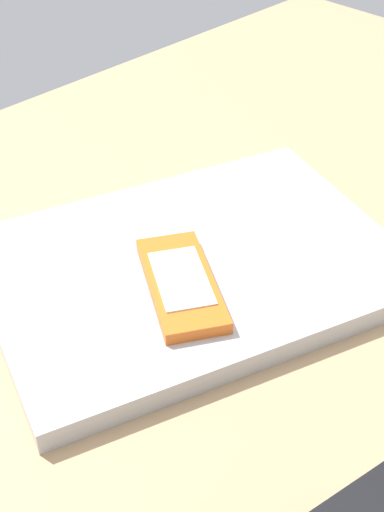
{
  "coord_description": "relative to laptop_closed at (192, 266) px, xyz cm",
  "views": [
    {
      "loc": [
        34.9,
        28.9,
        41.11
      ],
      "look_at": [
        2.99,
        -2.94,
        5.0
      ],
      "focal_mm": 49.3,
      "sensor_mm": 36.0,
      "label": 1
    }
  ],
  "objects": [
    {
      "name": "laptop_closed",
      "position": [
        0.0,
        0.0,
        0.0
      ],
      "size": [
        39.24,
        33.34,
        1.91
      ],
      "primitive_type": "cube",
      "rotation": [
        0.0,
        0.0,
        -0.33
      ],
      "color": "#B7BABC",
      "rests_on": "desk_surface"
    },
    {
      "name": "cell_phone_on_laptop",
      "position": [
        3.42,
        2.23,
        1.52
      ],
      "size": [
        10.16,
        12.36,
        1.2
      ],
      "color": "orange",
      "rests_on": "laptop_closed"
    },
    {
      "name": "desk_surface",
      "position": [
        -2.99,
        2.94,
        -2.45
      ],
      "size": [
        120.0,
        80.0,
        3.0
      ],
      "primitive_type": "cube",
      "color": "tan",
      "rests_on": "ground"
    }
  ]
}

